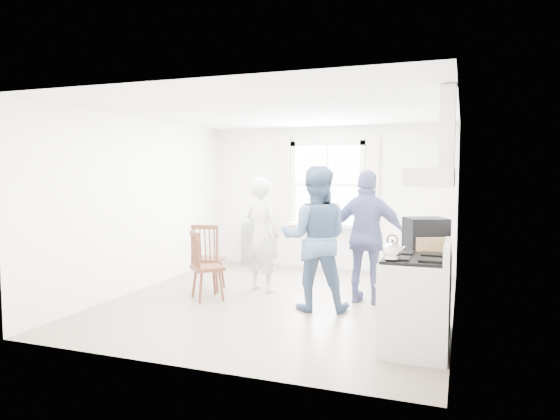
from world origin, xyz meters
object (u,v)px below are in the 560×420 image
at_px(low_cabinet, 427,292).
at_px(person_right, 368,237).
at_px(person_left, 262,234).
at_px(person_mid, 315,238).
at_px(gas_stove, 415,304).
at_px(windsor_chair_b, 200,258).
at_px(stereo_stack, 426,235).
at_px(windsor_chair_a, 207,250).

xyz_separation_m(low_cabinet, person_right, (-0.85, 0.99, 0.46)).
bearing_deg(person_left, person_mid, 167.23).
xyz_separation_m(gas_stove, windsor_chair_b, (-2.99, 1.02, 0.11)).
xyz_separation_m(person_left, person_mid, (1.02, -0.69, 0.07)).
xyz_separation_m(stereo_stack, person_mid, (-1.39, 0.42, -0.16)).
bearing_deg(windsor_chair_a, person_right, 4.50).
distance_m(windsor_chair_b, person_right, 2.33).
relative_size(low_cabinet, person_right, 0.50).
relative_size(stereo_stack, windsor_chair_a, 0.53).
xyz_separation_m(low_cabinet, stereo_stack, (-0.03, 0.01, 0.64)).
relative_size(windsor_chair_a, person_right, 0.56).
bearing_deg(person_right, windsor_chair_a, 6.88).
relative_size(low_cabinet, windsor_chair_b, 0.92).
distance_m(stereo_stack, person_mid, 1.46).
relative_size(person_left, person_mid, 0.92).
relative_size(low_cabinet, windsor_chair_a, 0.89).
bearing_deg(person_right, low_cabinet, 133.12).
bearing_deg(person_mid, windsor_chair_b, -10.17).
distance_m(gas_stove, stereo_stack, 0.93).
bearing_deg(low_cabinet, gas_stove, -95.68).
distance_m(person_left, person_mid, 1.23).
bearing_deg(low_cabinet, person_right, 130.74).
distance_m(stereo_stack, windsor_chair_b, 3.08).
xyz_separation_m(gas_stove, stereo_stack, (0.04, 0.71, 0.61)).
height_order(low_cabinet, person_mid, person_mid).
xyz_separation_m(gas_stove, person_left, (-2.38, 1.81, 0.37)).
bearing_deg(windsor_chair_a, gas_stove, -25.55).
distance_m(low_cabinet, stereo_stack, 0.64).
xyz_separation_m(gas_stove, windsor_chair_a, (-3.15, 1.51, 0.13)).
bearing_deg(stereo_stack, low_cabinet, -9.88).
height_order(windsor_chair_a, person_mid, person_mid).
distance_m(low_cabinet, person_mid, 1.56).
height_order(stereo_stack, windsor_chair_b, stereo_stack).
relative_size(windsor_chair_a, windsor_chair_b, 1.04).
xyz_separation_m(stereo_stack, windsor_chair_a, (-3.18, 0.80, -0.47)).
bearing_deg(windsor_chair_b, gas_stove, -18.91).
bearing_deg(windsor_chair_b, windsor_chair_a, 108.19).
distance_m(gas_stove, person_left, 3.01).
bearing_deg(gas_stove, stereo_stack, 87.12).
height_order(person_mid, person_right, person_mid).
relative_size(gas_stove, person_left, 0.65).
bearing_deg(stereo_stack, gas_stove, -92.88).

